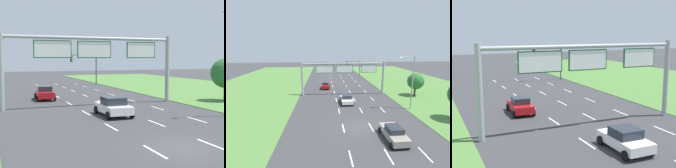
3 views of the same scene
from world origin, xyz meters
TOP-DOWN VIEW (x-y plane):
  - lane_dashes_inner_left at (-1.75, 12.00)m, footprint 0.14×62.40m
  - lane_dashes_inner_right at (1.75, 12.00)m, footprint 0.14×62.40m
  - lane_dashes_slip at (5.25, 12.00)m, footprint 0.14×62.40m
  - car_near_red at (-3.64, 21.80)m, footprint 2.25×4.15m
  - car_mid_lane at (-0.06, 9.85)m, footprint 2.25×4.10m
  - sign_gantry at (0.13, 15.49)m, footprint 17.24×0.44m
  - traffic_light_mast at (6.36, 39.06)m, footprint 4.76×0.49m

SIDE VIEW (x-z plane):
  - lane_dashes_inner_left at x=-1.75m, z-range 0.00..0.01m
  - lane_dashes_inner_right at x=1.75m, z-range 0.00..0.01m
  - lane_dashes_slip at x=5.25m, z-range 0.00..0.01m
  - car_mid_lane at x=-0.06m, z-range 0.00..1.54m
  - car_near_red at x=-3.64m, z-range -0.01..1.56m
  - traffic_light_mast at x=6.36m, z-range 1.07..6.67m
  - sign_gantry at x=0.13m, z-range 1.47..8.47m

